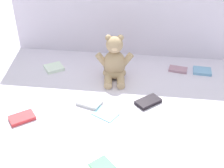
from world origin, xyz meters
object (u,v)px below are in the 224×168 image
at_px(book_case_0, 105,114).
at_px(book_case_5, 22,118).
at_px(book_case_1, 148,102).
at_px(teddy_bear, 114,63).
at_px(book_case_7, 54,68).
at_px(book_case_4, 202,71).
at_px(book_case_6, 90,102).
at_px(book_case_2, 178,69).

relative_size(book_case_0, book_case_5, 1.00).
height_order(book_case_0, book_case_1, book_case_1).
bearing_deg(teddy_bear, book_case_5, -138.99).
distance_m(teddy_bear, book_case_7, 0.38).
distance_m(book_case_1, book_case_4, 0.46).
xyz_separation_m(book_case_1, book_case_4, (0.31, 0.35, -0.00)).
height_order(teddy_bear, book_case_7, teddy_bear).
relative_size(teddy_bear, book_case_6, 2.23).
bearing_deg(book_case_1, book_case_0, 78.17).
relative_size(teddy_bear, book_case_5, 2.30).
bearing_deg(book_case_7, book_case_0, -171.84).
relative_size(book_case_0, book_case_6, 0.97).
bearing_deg(book_case_2, book_case_1, -14.98).
distance_m(book_case_1, book_case_5, 0.61).
relative_size(book_case_2, book_case_6, 0.92).
bearing_deg(book_case_0, book_case_6, -101.20).
bearing_deg(book_case_2, teddy_bear, -60.00).
bearing_deg(book_case_0, book_case_4, 160.93).
bearing_deg(book_case_2, book_case_7, -73.35).
relative_size(book_case_0, book_case_2, 1.05).
distance_m(book_case_1, book_case_6, 0.29).
xyz_separation_m(book_case_1, book_case_5, (-0.57, -0.20, -0.00)).
height_order(book_case_1, book_case_6, same).
bearing_deg(book_case_1, book_case_2, -68.02).
xyz_separation_m(book_case_0, book_case_7, (-0.37, 0.39, 0.01)).
height_order(book_case_0, book_case_5, book_case_5).
height_order(book_case_0, book_case_6, book_case_6).
bearing_deg(book_case_4, teddy_bear, -71.03).
height_order(book_case_1, book_case_7, same).
relative_size(book_case_1, book_case_5, 1.13).
height_order(book_case_5, book_case_7, book_case_7).
distance_m(book_case_2, book_case_4, 0.14).
xyz_separation_m(book_case_0, book_case_2, (0.37, 0.47, 0.00)).
xyz_separation_m(teddy_bear, book_case_0, (-0.00, -0.34, -0.09)).
relative_size(teddy_bear, book_case_7, 2.51).
height_order(book_case_0, book_case_2, book_case_2).
distance_m(teddy_bear, book_case_4, 0.53).
bearing_deg(book_case_0, book_case_2, 170.26).
bearing_deg(book_case_1, teddy_bear, -0.90).
xyz_separation_m(book_case_4, book_case_6, (-0.60, -0.39, 0.00)).
bearing_deg(book_case_1, book_case_4, -83.87).
bearing_deg(teddy_bear, book_case_7, 164.86).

